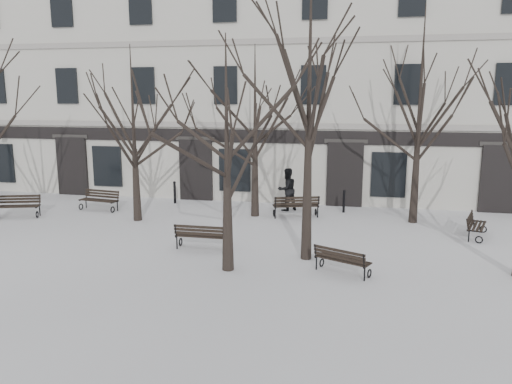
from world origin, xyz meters
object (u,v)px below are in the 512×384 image
(bench_5, at_px, (475,225))
(bench_2, at_px, (342,259))
(tree_1, at_px, (227,127))
(bench_3, at_px, (100,199))
(bench_0, at_px, (17,205))
(bench_1, at_px, (202,235))
(bench_4, at_px, (296,205))
(tree_2, at_px, (310,72))

(bench_5, bearing_deg, bench_2, 153.99)
(tree_1, bearing_deg, bench_3, 139.87)
(bench_3, bearing_deg, bench_0, -137.33)
(tree_1, distance_m, bench_1, 4.22)
(bench_2, height_order, bench_4, bench_4)
(tree_2, height_order, bench_4, tree_2)
(bench_0, distance_m, bench_4, 11.51)
(bench_2, relative_size, bench_5, 0.96)
(bench_0, relative_size, bench_5, 1.10)
(bench_3, relative_size, bench_4, 0.93)
(bench_4, relative_size, bench_5, 1.15)
(bench_3, xyz_separation_m, bench_4, (8.59, 0.37, 0.03))
(bench_1, xyz_separation_m, bench_3, (-6.12, 4.58, 0.00))
(tree_1, xyz_separation_m, tree_2, (2.10, 1.46, 1.49))
(bench_5, bearing_deg, tree_1, 140.55)
(bench_2, xyz_separation_m, bench_4, (-2.06, 6.37, 0.08))
(tree_1, bearing_deg, bench_4, 80.19)
(tree_2, height_order, bench_3, tree_2)
(tree_2, bearing_deg, tree_1, -145.28)
(tree_1, distance_m, bench_5, 9.91)
(bench_1, distance_m, bench_2, 4.75)
(bench_3, distance_m, bench_5, 15.21)
(tree_2, height_order, bench_2, tree_2)
(bench_0, height_order, bench_4, bench_4)
(bench_2, bearing_deg, bench_0, 8.19)
(tree_2, relative_size, bench_5, 5.23)
(bench_5, bearing_deg, tree_2, 139.94)
(tree_1, relative_size, tree_2, 0.73)
(bench_3, distance_m, bench_4, 8.60)
(tree_2, bearing_deg, bench_2, -46.59)
(bench_5, bearing_deg, bench_3, 102.75)
(tree_1, distance_m, bench_0, 11.65)
(tree_2, height_order, bench_5, tree_2)
(bench_1, height_order, bench_4, bench_4)
(bench_2, relative_size, bench_4, 0.84)
(tree_1, relative_size, bench_2, 3.99)
(tree_2, bearing_deg, bench_3, 153.20)
(bench_0, bearing_deg, bench_5, -15.62)
(bench_1, bearing_deg, bench_3, -36.61)
(bench_0, height_order, bench_2, bench_0)
(bench_1, xyz_separation_m, bench_4, (2.47, 4.95, 0.04))
(tree_1, height_order, bench_0, tree_1)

